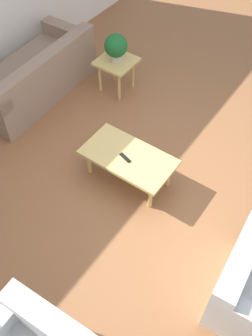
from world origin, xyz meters
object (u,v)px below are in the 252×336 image
at_px(side_table_plant, 116,65).
at_px(potted_plant, 116,46).
at_px(sofa, 34,77).
at_px(coffee_table, 128,159).

distance_m(side_table_plant, potted_plant, 0.30).
bearing_deg(sofa, potted_plant, 128.00).
distance_m(coffee_table, side_table_plant, 1.72).
xyz_separation_m(sofa, side_table_plant, (-0.90, -0.77, 0.13)).
distance_m(coffee_table, potted_plant, 1.76).
xyz_separation_m(side_table_plant, potted_plant, (0.00, -0.00, 0.30)).
relative_size(sofa, potted_plant, 4.96).
xyz_separation_m(coffee_table, side_table_plant, (1.13, -1.30, 0.07)).
height_order(coffee_table, side_table_plant, side_table_plant).
bearing_deg(sofa, side_table_plant, 128.00).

